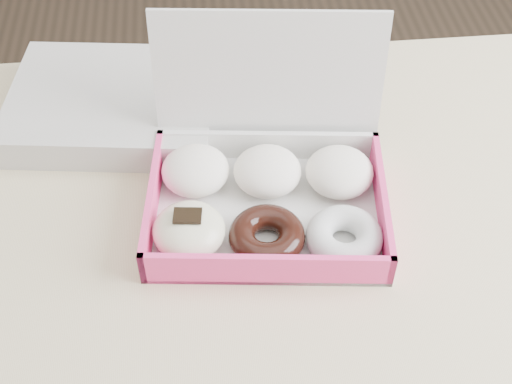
{
  "coord_description": "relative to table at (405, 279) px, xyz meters",
  "views": [
    {
      "loc": [
        -0.24,
        -0.52,
        1.4
      ],
      "look_at": [
        -0.18,
        0.06,
        0.79
      ],
      "focal_mm": 50.0,
      "sensor_mm": 36.0,
      "label": 1
    }
  ],
  "objects": [
    {
      "name": "table",
      "position": [
        0.0,
        0.0,
        0.0
      ],
      "size": [
        1.2,
        0.8,
        0.75
      ],
      "color": "#CDB687",
      "rests_on": "ground"
    },
    {
      "name": "donut_box",
      "position": [
        -0.17,
        0.07,
        0.11
      ],
      "size": [
        0.31,
        0.27,
        0.21
      ],
      "rotation": [
        0.0,
        0.0,
        -0.11
      ],
      "color": "silver",
      "rests_on": "table"
    },
    {
      "name": "newspapers",
      "position": [
        -0.36,
        0.26,
        0.1
      ],
      "size": [
        0.3,
        0.26,
        0.04
      ],
      "primitive_type": "cube",
      "rotation": [
        0.0,
        0.0,
        -0.13
      ],
      "color": "beige",
      "rests_on": "table"
    }
  ]
}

